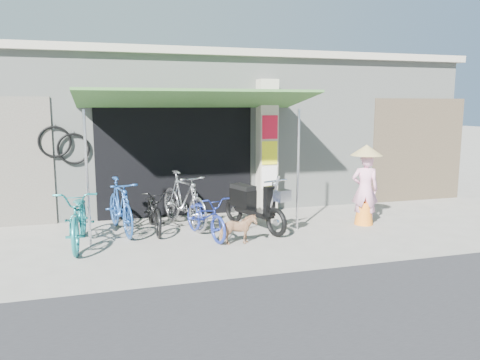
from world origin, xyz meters
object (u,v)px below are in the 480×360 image
object	(u,v)px
bike_black	(155,210)
street_dog	(238,230)
bike_silver	(184,200)
moped	(253,205)
nun	(365,185)
bike_navy	(206,216)
bike_blue	(120,206)
bike_teal	(80,217)

from	to	relation	value
bike_black	street_dog	distance (m)	1.86
bike_black	bike_silver	bearing A→B (deg)	13.29
bike_black	street_dog	xyz separation A→B (m)	(1.30, -1.32, -0.15)
bike_black	street_dog	size ratio (longest dim) A/B	2.52
street_dog	moped	bearing A→B (deg)	-30.02
street_dog	nun	bearing A→B (deg)	-76.28
bike_navy	bike_silver	bearing A→B (deg)	92.36
bike_blue	nun	world-z (taller)	nun
bike_blue	nun	distance (m)	4.89
moped	nun	distance (m)	2.36
nun	bike_black	bearing A→B (deg)	13.67
bike_navy	street_dog	distance (m)	0.77
bike_teal	bike_blue	size ratio (longest dim) A/B	1.11
bike_silver	nun	world-z (taller)	nun
bike_teal	bike_blue	world-z (taller)	bike_blue
bike_blue	bike_navy	world-z (taller)	bike_blue
bike_teal	bike_blue	distance (m)	0.97
bike_blue	bike_navy	xyz separation A→B (m)	(1.50, -0.76, -0.13)
moped	nun	bearing A→B (deg)	-27.96
street_dog	moped	xyz separation A→B (m)	(0.58, 0.95, 0.22)
bike_silver	moped	xyz separation A→B (m)	(1.28, -0.53, -0.07)
bike_black	bike_silver	size ratio (longest dim) A/B	0.86
bike_blue	street_dog	xyz separation A→B (m)	(1.94, -1.39, -0.26)
bike_silver	bike_teal	bearing A→B (deg)	-176.44
bike_navy	bike_black	bearing A→B (deg)	126.41
bike_teal	bike_blue	xyz separation A→B (m)	(0.71, 0.66, 0.01)
moped	nun	world-z (taller)	nun
bike_black	bike_navy	world-z (taller)	bike_black
bike_teal	bike_blue	bearing A→B (deg)	45.67
bike_blue	bike_silver	bearing A→B (deg)	-7.21
street_dog	nun	size ratio (longest dim) A/B	0.39
moped	bike_teal	bearing A→B (deg)	163.60
street_dog	bike_silver	bearing A→B (deg)	26.51
moped	bike_navy	bearing A→B (deg)	177.47
bike_teal	bike_navy	bearing A→B (deg)	0.08
bike_blue	bike_silver	size ratio (longest dim) A/B	0.94
bike_black	bike_blue	bearing A→B (deg)	171.78
bike_teal	bike_silver	bearing A→B (deg)	23.91
bike_black	nun	xyz separation A→B (m)	(4.19, -0.68, 0.40)
bike_black	moped	bearing A→B (deg)	-13.01
moped	bike_blue	bearing A→B (deg)	149.72
bike_teal	street_dog	world-z (taller)	bike_teal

